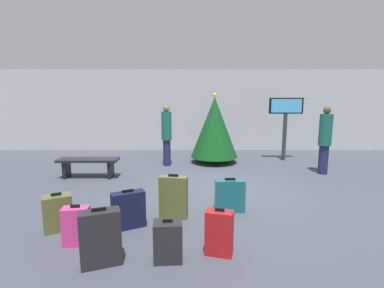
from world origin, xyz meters
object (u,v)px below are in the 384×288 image
suitcase_1 (130,210)px  suitcase_2 (175,197)px  suitcase_3 (169,241)px  holiday_tree (216,127)px  traveller_0 (326,139)px  suitcase_0 (220,233)px  suitcase_7 (78,226)px  traveller_1 (168,134)px  flight_info_kiosk (287,116)px  suitcase_6 (231,196)px  waiting_bench (90,163)px  suitcase_4 (59,213)px  suitcase_5 (102,238)px

suitcase_1 → suitcase_2: (0.68, 0.37, 0.07)m
suitcase_3 → holiday_tree: bearing=79.7°
traveller_0 → suitcase_0: (-3.06, -3.90, -0.63)m
suitcase_1 → suitcase_7: bearing=-139.5°
suitcase_7 → traveller_1: bearing=79.2°
suitcase_0 → flight_info_kiosk: bearing=65.3°
holiday_tree → suitcase_6: bearing=-90.0°
traveller_1 → suitcase_6: size_ratio=2.86×
suitcase_6 → suitcase_3: bearing=-121.7°
suitcase_7 → suitcase_0: bearing=-7.3°
waiting_bench → suitcase_0: size_ratio=2.33×
suitcase_0 → suitcase_4: 2.50m
waiting_bench → suitcase_3: 4.33m
suitcase_6 → suitcase_7: 2.55m
suitcase_0 → suitcase_2: (-0.66, 1.14, 0.06)m
suitcase_4 → holiday_tree: bearing=58.8°
suitcase_3 → suitcase_4: size_ratio=0.93×
suitcase_3 → suitcase_7: 1.35m
suitcase_4 → flight_info_kiosk: bearing=44.3°
holiday_tree → suitcase_3: holiday_tree is taller
holiday_tree → waiting_bench: bearing=-153.2°
suitcase_6 → holiday_tree: bearing=90.0°
holiday_tree → suitcase_0: 5.25m
suitcase_2 → suitcase_3: 1.29m
holiday_tree → suitcase_4: 5.31m
traveller_1 → suitcase_2: size_ratio=2.31×
suitcase_0 → suitcase_2: 1.32m
suitcase_2 → waiting_bench: bearing=133.3°
holiday_tree → suitcase_1: bearing=-110.6°
flight_info_kiosk → waiting_bench: (-5.45, -1.96, -1.03)m
traveller_0 → suitcase_2: (-3.72, -2.76, -0.56)m
suitcase_5 → suitcase_7: size_ratio=1.27×
holiday_tree → suitcase_7: size_ratio=3.62×
flight_info_kiosk → suitcase_1: (-3.87, -4.73, -1.10)m
traveller_1 → suitcase_1: size_ratio=2.83×
traveller_0 → suitcase_4: 6.37m
suitcase_2 → suitcase_5: 1.59m
suitcase_4 → suitcase_5: size_ratio=0.81×
suitcase_5 → suitcase_7: 0.69m
waiting_bench → suitcase_7: (0.98, -3.29, -0.09)m
flight_info_kiosk → suitcase_4: (-4.93, -4.81, -1.11)m
traveller_1 → suitcase_0: (1.08, -4.79, -0.64)m
traveller_0 → suitcase_7: (-5.01, -3.65, -0.65)m
suitcase_0 → suitcase_6: size_ratio=1.03×
suitcase_7 → suitcase_4: bearing=136.3°
suitcase_1 → suitcase_2: bearing=28.7°
holiday_tree → suitcase_5: size_ratio=2.85×
holiday_tree → suitcase_6: holiday_tree is taller
traveller_1 → suitcase_4: traveller_1 is taller
suitcase_5 → suitcase_6: size_ratio=1.20×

